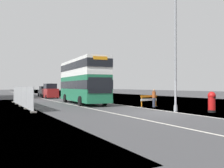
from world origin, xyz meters
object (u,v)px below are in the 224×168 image
car_oncoming_near (50,91)px  pedestrian_at_kerb (154,98)px  double_decker_bus (83,80)px  roadworks_barrier (149,99)px  red_pillar_postbox (212,101)px  lamppost_foreground (175,53)px  car_receding_mid (44,92)px

car_oncoming_near → pedestrian_at_kerb: 22.98m
double_decker_bus → roadworks_barrier: bearing=-62.7°
red_pillar_postbox → pedestrian_at_kerb: 6.00m
red_pillar_postbox → pedestrian_at_kerb: bearing=99.7°
lamppost_foreground → red_pillar_postbox: size_ratio=6.15×
car_receding_mid → red_pillar_postbox: bearing=-82.4°
pedestrian_at_kerb → double_decker_bus: bearing=118.6°
red_pillar_postbox → pedestrian_at_kerb: (-1.01, 5.91, -0.01)m
car_receding_mid → pedestrian_at_kerb: (3.79, -30.19, -0.08)m
double_decker_bus → car_receding_mid: (0.46, 22.41, -1.70)m
lamppost_foreground → roadworks_barrier: bearing=81.3°
lamppost_foreground → red_pillar_postbox: bearing=-37.5°
lamppost_foreground → car_oncoming_near: lamppost_foreground is taller
car_oncoming_near → pedestrian_at_kerb: (4.50, -22.53, -0.26)m
car_oncoming_near → car_receding_mid: bearing=84.7°
car_oncoming_near → car_receding_mid: size_ratio=1.07×
double_decker_bus → pedestrian_at_kerb: bearing=-61.4°
car_oncoming_near → car_receding_mid: (0.71, 7.66, -0.19)m
double_decker_bus → car_receding_mid: bearing=88.8°
pedestrian_at_kerb → car_oncoming_near: bearing=101.3°
car_receding_mid → double_decker_bus: bearing=-91.2°
roadworks_barrier → car_oncoming_near: size_ratio=0.46×
car_receding_mid → lamppost_foreground: bearing=-85.5°
double_decker_bus → car_oncoming_near: (-0.25, 14.75, -1.52)m
lamppost_foreground → pedestrian_at_kerb: 5.79m
double_decker_bus → lamppost_foreground: size_ratio=1.20×
red_pillar_postbox → car_receding_mid: car_receding_mid is taller
double_decker_bus → red_pillar_postbox: 14.78m
car_oncoming_near → pedestrian_at_kerb: size_ratio=2.44×
car_oncoming_near → pedestrian_at_kerb: bearing=-78.7°
roadworks_barrier → car_oncoming_near: car_oncoming_near is taller
double_decker_bus → red_pillar_postbox: bearing=-69.0°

